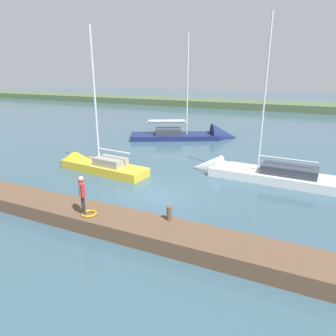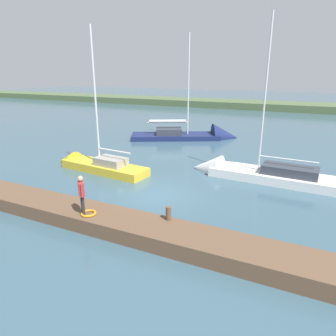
% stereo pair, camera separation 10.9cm
% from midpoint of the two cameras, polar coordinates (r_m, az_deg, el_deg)
% --- Properties ---
extents(ground_plane, '(200.00, 200.00, 0.00)m').
position_cam_midpoint_polar(ground_plane, '(16.71, -1.97, -5.07)').
color(ground_plane, '#385666').
extents(far_shoreline, '(180.00, 8.00, 2.40)m').
position_cam_midpoint_polar(far_shoreline, '(59.30, 18.77, 10.48)').
color(far_shoreline, '#4C603D').
rests_on(far_shoreline, ground_plane).
extents(dock_pier, '(23.88, 1.87, 0.65)m').
position_cam_midpoint_polar(dock_pier, '(13.38, -10.33, -9.92)').
color(dock_pier, brown).
rests_on(dock_pier, ground_plane).
extents(mooring_post_near, '(0.22, 0.22, 0.59)m').
position_cam_midpoint_polar(mooring_post_near, '(12.49, 0.34, -8.52)').
color(mooring_post_near, brown).
rests_on(mooring_post_near, dock_pier).
extents(life_ring_buoy, '(0.66, 0.66, 0.10)m').
position_cam_midpoint_polar(life_ring_buoy, '(13.46, -14.50, -8.26)').
color(life_ring_buoy, orange).
rests_on(life_ring_buoy, dock_pier).
extents(sailboat_far_right, '(10.77, 7.38, 11.22)m').
position_cam_midpoint_polar(sailboat_far_right, '(31.00, 5.78, 5.85)').
color(sailboat_far_right, navy).
rests_on(sailboat_far_right, ground_plane).
extents(sailboat_inner_slip, '(9.18, 2.63, 10.62)m').
position_cam_midpoint_polar(sailboat_inner_slip, '(20.10, 15.31, -1.19)').
color(sailboat_inner_slip, white).
rests_on(sailboat_inner_slip, ground_plane).
extents(sailboat_far_left, '(7.75, 2.51, 9.93)m').
position_cam_midpoint_polar(sailboat_far_left, '(21.60, -13.69, 0.32)').
color(sailboat_far_left, gold).
rests_on(sailboat_far_left, ground_plane).
extents(person_on_dock, '(0.49, 0.48, 1.72)m').
position_cam_midpoint_polar(person_on_dock, '(13.19, -15.72, -4.42)').
color(person_on_dock, '#28282D').
rests_on(person_on_dock, dock_pier).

